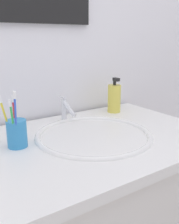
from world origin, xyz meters
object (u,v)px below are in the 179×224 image
soap_dispenser (114,98)px  toothbrush_blue (16,117)px  toothbrush_cup (17,134)px  toothbrush_green (13,121)px  toothbrush_red (14,116)px  toothbrush_yellow (6,118)px  faucet (66,109)px

soap_dispenser → toothbrush_blue: bearing=-161.5°
toothbrush_cup → toothbrush_green: (-0.02, -0.03, 0.06)m
toothbrush_cup → soap_dispenser: (0.58, 0.16, 0.02)m
toothbrush_red → soap_dispenser: size_ratio=0.97×
toothbrush_yellow → faucet: bearing=26.4°
toothbrush_yellow → toothbrush_red: toothbrush_yellow is taller
toothbrush_cup → toothbrush_red: size_ratio=0.57×
toothbrush_yellow → toothbrush_blue: bearing=-60.8°
toothbrush_cup → soap_dispenser: 0.60m
toothbrush_green → faucet: bearing=31.8°
toothbrush_blue → toothbrush_cup: bearing=72.4°
faucet → toothbrush_red: toothbrush_red is taller
toothbrush_cup → toothbrush_red: bearing=80.1°
toothbrush_cup → toothbrush_green: size_ratio=0.55×
faucet → toothbrush_green: 0.37m
toothbrush_green → soap_dispenser: size_ratio=1.00×
faucet → toothbrush_cup: 0.33m
toothbrush_green → toothbrush_blue: bearing=-37.3°
faucet → toothbrush_blue: bearing=-146.5°
faucet → toothbrush_yellow: 0.36m
toothbrush_yellow → toothbrush_green: bearing=-68.4°
toothbrush_cup → toothbrush_yellow: bearing=171.6°
toothbrush_cup → soap_dispenser: size_ratio=0.55×
faucet → toothbrush_yellow: size_ratio=0.73×
toothbrush_cup → toothbrush_green: bearing=-126.3°
faucet → toothbrush_green: size_ratio=0.76×
faucet → toothbrush_green: (-0.31, -0.19, 0.05)m
toothbrush_cup → toothbrush_blue: bearing=-107.6°
toothbrush_red → soap_dispenser: 0.59m
faucet → toothbrush_yellow: toothbrush_yellow is taller
toothbrush_red → toothbrush_blue: toothbrush_blue is taller
toothbrush_green → toothbrush_red: 0.06m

